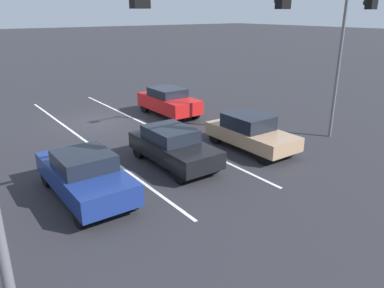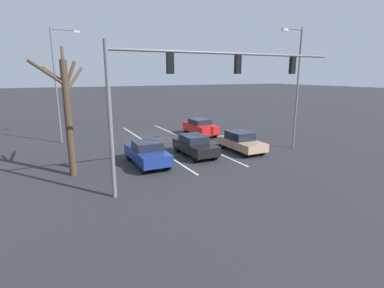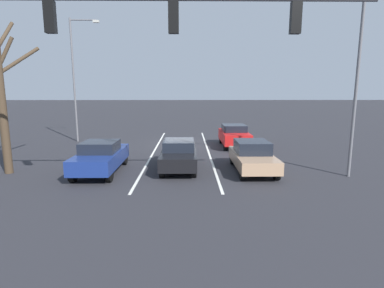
% 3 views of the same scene
% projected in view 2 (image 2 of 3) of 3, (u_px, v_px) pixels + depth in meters
% --- Properties ---
extents(ground_plane, '(240.00, 240.00, 0.00)m').
position_uv_depth(ground_plane, '(159.00, 137.00, 27.46)').
color(ground_plane, '#28282D').
extents(lane_stripe_left_divider, '(0.12, 17.14, 0.01)m').
position_uv_depth(lane_stripe_left_divider, '(188.00, 140.00, 25.98)').
color(lane_stripe_left_divider, silver).
rests_on(lane_stripe_left_divider, ground_plane).
extents(lane_stripe_center_divider, '(0.12, 17.14, 0.01)m').
position_uv_depth(lane_stripe_center_divider, '(150.00, 144.00, 24.45)').
color(lane_stripe_center_divider, silver).
rests_on(lane_stripe_center_divider, ground_plane).
extents(car_navy_rightlane_front, '(1.81, 4.34, 1.52)m').
position_uv_depth(car_navy_rightlane_front, '(147.00, 153.00, 18.76)').
color(car_navy_rightlane_front, navy).
rests_on(car_navy_rightlane_front, ground_plane).
extents(car_tan_leftlane_front, '(1.76, 4.08, 1.47)m').
position_uv_depth(car_tan_leftlane_front, '(241.00, 142.00, 22.08)').
color(car_tan_leftlane_front, tan).
rests_on(car_tan_leftlane_front, ground_plane).
extents(car_black_midlane_front, '(1.71, 4.08, 1.43)m').
position_uv_depth(car_black_midlane_front, '(195.00, 145.00, 20.93)').
color(car_black_midlane_front, black).
rests_on(car_black_midlane_front, ground_plane).
extents(car_red_leftlane_second, '(1.79, 4.03, 1.54)m').
position_uv_depth(car_red_leftlane_second, '(200.00, 127.00, 27.86)').
color(car_red_leftlane_second, red).
rests_on(car_red_leftlane_second, ground_plane).
extents(traffic_signal_gantry, '(13.07, 0.37, 7.03)m').
position_uv_depth(traffic_signal_gantry, '(197.00, 79.00, 14.64)').
color(traffic_signal_gantry, slate).
rests_on(traffic_signal_gantry, ground_plane).
extents(street_lamp_right_shoulder, '(2.19, 0.24, 9.14)m').
position_uv_depth(street_lamp_right_shoulder, '(58.00, 79.00, 23.91)').
color(street_lamp_right_shoulder, slate).
rests_on(street_lamp_right_shoulder, ground_plane).
extents(street_lamp_left_shoulder, '(1.91, 0.24, 8.82)m').
position_uv_depth(street_lamp_left_shoulder, '(296.00, 82.00, 21.99)').
color(street_lamp_left_shoulder, slate).
rests_on(street_lamp_left_shoulder, ground_plane).
extents(bare_tree_near, '(2.86, 2.21, 7.12)m').
position_uv_depth(bare_tree_near, '(67.00, 109.00, 16.22)').
color(bare_tree_near, '#423323').
rests_on(bare_tree_near, ground_plane).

